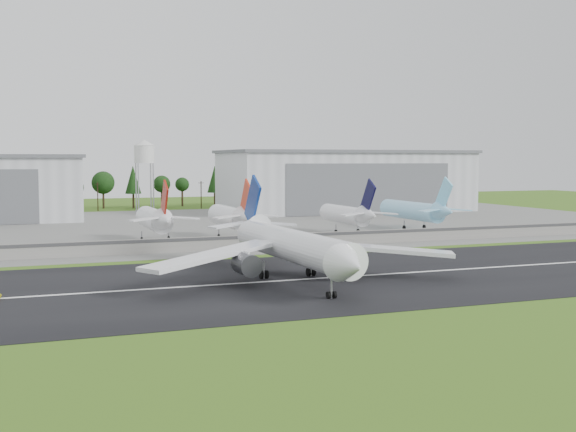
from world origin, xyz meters
name	(u,v)px	position (x,y,z in m)	size (l,w,h in m)	color
ground	(361,287)	(0.00, 0.00, 0.00)	(600.00, 600.00, 0.00)	#3A6417
runway	(336,278)	(0.00, 10.00, 0.05)	(320.00, 60.00, 0.10)	black
runway_centerline	(336,277)	(0.00, 10.00, 0.11)	(220.00, 1.00, 0.02)	white
apron	(195,226)	(0.00, 120.00, 0.05)	(320.00, 150.00, 0.10)	slate
blast_fence	(258,242)	(0.00, 54.99, 1.81)	(240.00, 0.61, 3.50)	gray
hangar_east	(345,181)	(75.00, 164.92, 12.63)	(102.00, 47.00, 25.20)	silver
water_tower	(144,152)	(-5.00, 185.00, 24.55)	(8.40, 8.40, 29.40)	#99999E
utility_poles	(151,210)	(0.00, 200.00, 0.00)	(230.00, 3.00, 12.00)	black
treeline	(145,208)	(0.00, 215.00, 0.00)	(320.00, 16.00, 22.00)	black
main_airliner	(294,253)	(-8.35, 9.56, 4.89)	(57.25, 59.17, 18.17)	white
parked_jet_red_a	(156,219)	(-20.38, 76.55, 6.11)	(7.36, 31.29, 16.61)	white
parked_jet_red_b	(233,217)	(0.12, 76.56, 6.16)	(7.36, 31.29, 16.66)	white
parked_jet_navy	(349,214)	(34.53, 76.51, 5.88)	(7.36, 31.29, 16.36)	white
parked_jet_skyblue	(417,210)	(59.54, 81.55, 6.04)	(7.36, 37.29, 16.59)	#93D9FF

